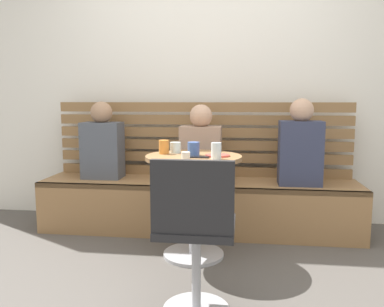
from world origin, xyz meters
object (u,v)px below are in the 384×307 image
at_px(cup_mug_blue, 194,149).
at_px(cup_glass_short, 175,148).
at_px(person_child_left, 201,148).
at_px(person_adult, 300,147).
at_px(white_chair, 195,232).
at_px(cafe_table, 194,186).
at_px(booth_bench, 198,206).
at_px(phone_on_table, 199,157).
at_px(cup_tumbler_orange, 164,147).
at_px(cup_water_clear, 216,151).
at_px(person_child_middle, 102,144).
at_px(plate_small, 217,155).
at_px(cup_espresso_small, 186,156).

height_order(cup_mug_blue, cup_glass_short, cup_mug_blue).
bearing_deg(person_child_left, cup_glass_short, -109.05).
bearing_deg(person_adult, cup_glass_short, -156.76).
bearing_deg(cup_glass_short, white_chair, -74.45).
relative_size(cafe_table, person_adult, 1.06).
height_order(booth_bench, person_child_left, person_child_left).
height_order(person_adult, phone_on_table, person_adult).
height_order(white_chair, cup_tumbler_orange, white_chair).
bearing_deg(phone_on_table, cup_water_clear, -116.08).
relative_size(person_child_middle, cup_glass_short, 8.43).
xyz_separation_m(person_child_left, cup_mug_blue, (0.01, -0.53, 0.06)).
xyz_separation_m(person_child_middle, cup_mug_blue, (0.88, -0.59, 0.05)).
height_order(cup_tumbler_orange, plate_small, cup_tumbler_orange).
xyz_separation_m(cup_glass_short, cup_water_clear, (0.32, -0.27, 0.02)).
xyz_separation_m(cup_tumbler_orange, phone_on_table, (0.27, -0.16, -0.05)).
relative_size(cup_glass_short, cup_tumbler_orange, 0.80).
bearing_deg(person_child_middle, booth_bench, -1.74).
bearing_deg(person_adult, white_chair, -117.46).
bearing_deg(cup_mug_blue, phone_on_table, -63.82).
height_order(booth_bench, cup_espresso_small, cup_espresso_small).
bearing_deg(person_child_left, cup_espresso_small, -91.28).
relative_size(booth_bench, person_child_left, 4.15).
distance_m(cup_tumbler_orange, plate_small, 0.40).
height_order(cup_glass_short, phone_on_table, cup_glass_short).
relative_size(person_child_middle, plate_small, 3.96).
distance_m(person_child_middle, cup_mug_blue, 1.06).
xyz_separation_m(cafe_table, cup_mug_blue, (-0.00, -0.00, 0.27)).
bearing_deg(person_child_left, white_chair, -85.11).
relative_size(person_child_left, cup_water_clear, 5.92).
distance_m(person_child_left, cup_tumbler_orange, 0.53).
distance_m(booth_bench, white_chair, 1.41).
xyz_separation_m(white_chair, cup_tumbler_orange, (-0.33, 0.87, 0.33)).
relative_size(person_child_left, cup_tumbler_orange, 6.51).
height_order(cup_mug_blue, cup_tumbler_orange, cup_tumbler_orange).
height_order(cafe_table, cup_espresso_small, cup_espresso_small).
distance_m(person_child_middle, plate_small, 1.21).
height_order(person_child_middle, phone_on_table, person_child_middle).
xyz_separation_m(cup_espresso_small, cup_tumbler_orange, (-0.20, 0.29, 0.02)).
bearing_deg(cup_water_clear, phone_on_table, 154.62).
bearing_deg(cafe_table, person_child_left, 90.63).
xyz_separation_m(person_adult, person_child_left, (-0.81, 0.01, -0.02)).
xyz_separation_m(cup_glass_short, cup_tumbler_orange, (-0.08, -0.06, 0.01)).
xyz_separation_m(cup_glass_short, phone_on_table, (0.20, -0.21, -0.04)).
xyz_separation_m(white_chair, cup_mug_blue, (-0.11, 0.81, 0.32)).
distance_m(person_child_middle, phone_on_table, 1.16).
bearing_deg(booth_bench, cafe_table, -87.01).
relative_size(person_child_left, cup_glass_short, 8.14).
relative_size(person_adult, cup_espresso_small, 12.52).
xyz_separation_m(person_adult, cup_water_clear, (-0.64, -0.68, 0.04)).
bearing_deg(plate_small, cafe_table, 174.98).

